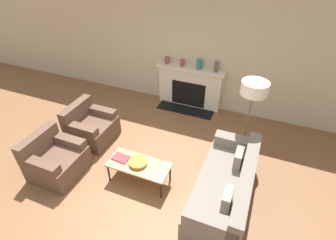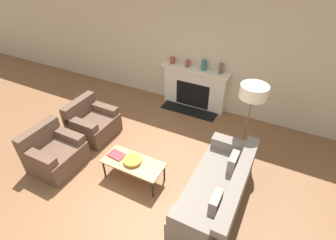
{
  "view_description": "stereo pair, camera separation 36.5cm",
  "coord_description": "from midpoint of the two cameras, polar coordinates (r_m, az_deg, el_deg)",
  "views": [
    {
      "loc": [
        1.78,
        -2.58,
        3.63
      ],
      "look_at": [
        0.1,
        1.51,
        0.45
      ],
      "focal_mm": 28.0,
      "sensor_mm": 36.0,
      "label": 1
    },
    {
      "loc": [
        2.11,
        -2.43,
        3.63
      ],
      "look_at": [
        0.1,
        1.51,
        0.45
      ],
      "focal_mm": 28.0,
      "sensor_mm": 36.0,
      "label": 2
    }
  ],
  "objects": [
    {
      "name": "ground_plane",
      "position": [
        4.82,
        -7.29,
        -13.54
      ],
      "size": [
        18.0,
        18.0,
        0.0
      ],
      "primitive_type": "plane",
      "color": "brown"
    },
    {
      "name": "wall_back",
      "position": [
        6.29,
        7.57,
        15.15
      ],
      "size": [
        18.0,
        0.06,
        2.9
      ],
      "color": "#BCAD8E",
      "rests_on": "ground_plane"
    },
    {
      "name": "fireplace",
      "position": [
        6.53,
        7.27,
        6.79
      ],
      "size": [
        1.67,
        0.59,
        1.03
      ],
      "color": "beige",
      "rests_on": "ground_plane"
    },
    {
      "name": "couch",
      "position": [
        4.4,
        13.35,
        -14.72
      ],
      "size": [
        0.82,
        1.98,
        0.76
      ],
      "rotation": [
        0.0,
        0.0,
        -1.57
      ],
      "color": "slate",
      "rests_on": "ground_plane"
    },
    {
      "name": "armchair_near",
      "position": [
        5.25,
        -21.69,
        -6.78
      ],
      "size": [
        0.83,
        0.86,
        0.79
      ],
      "rotation": [
        0.0,
        0.0,
        1.57
      ],
      "color": "brown",
      "rests_on": "ground_plane"
    },
    {
      "name": "armchair_far",
      "position": [
        5.79,
        -14.45,
        -0.69
      ],
      "size": [
        0.83,
        0.86,
        0.79
      ],
      "rotation": [
        0.0,
        0.0,
        1.57
      ],
      "color": "brown",
      "rests_on": "ground_plane"
    },
    {
      "name": "coffee_table",
      "position": [
        4.61,
        -5.31,
        -9.49
      ],
      "size": [
        1.08,
        0.49,
        0.4
      ],
      "color": "tan",
      "rests_on": "ground_plane"
    },
    {
      "name": "bowl",
      "position": [
        4.56,
        -5.45,
        -8.79
      ],
      "size": [
        0.32,
        0.32,
        0.07
      ],
      "color": "#BC8E2D",
      "rests_on": "coffee_table"
    },
    {
      "name": "book",
      "position": [
        4.74,
        -8.96,
        -7.59
      ],
      "size": [
        0.31,
        0.23,
        0.02
      ],
      "rotation": [
        0.0,
        0.0,
        -0.09
      ],
      "color": "#9E2D33",
      "rests_on": "coffee_table"
    },
    {
      "name": "floor_lamp",
      "position": [
        4.72,
        20.12,
        4.79
      ],
      "size": [
        0.47,
        0.47,
        1.58
      ],
      "color": "brown",
      "rests_on": "ground_plane"
    },
    {
      "name": "mantel_vase_left",
      "position": [
        6.48,
        2.56,
        12.83
      ],
      "size": [
        0.11,
        0.11,
        0.16
      ],
      "color": "brown",
      "rests_on": "fireplace"
    },
    {
      "name": "mantel_vase_center_left",
      "position": [
        6.34,
        5.89,
        12.13
      ],
      "size": [
        0.1,
        0.1,
        0.16
      ],
      "color": "brown",
      "rests_on": "fireplace"
    },
    {
      "name": "mantel_vase_center_right",
      "position": [
        6.2,
        9.53,
        11.62
      ],
      "size": [
        0.12,
        0.12,
        0.23
      ],
      "color": "#28666B",
      "rests_on": "fireplace"
    },
    {
      "name": "mantel_vase_right",
      "position": [
        6.1,
        13.18,
        10.82
      ],
      "size": [
        0.09,
        0.09,
        0.24
      ],
      "color": "brown",
      "rests_on": "fireplace"
    }
  ]
}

